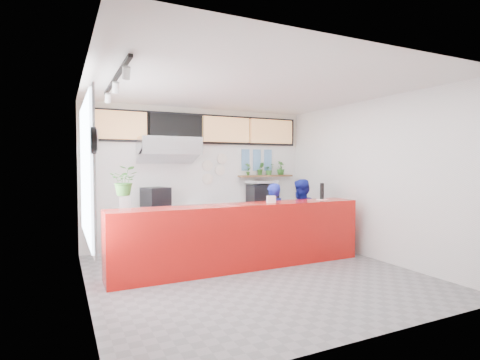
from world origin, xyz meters
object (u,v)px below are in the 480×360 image
object	(u,v)px
service_counter	(242,236)
staff_center	(273,220)
staff_right	(301,216)
panini_oven	(156,198)
espresso_machine	(262,193)
pepper_mill	(322,191)

from	to	relation	value
service_counter	staff_center	xyz separation A→B (m)	(0.87, 0.46, 0.16)
service_counter	staff_right	size ratio (longest dim) A/B	3.04
panini_oven	service_counter	bearing A→B (deg)	-78.38
panini_oven	espresso_machine	distance (m)	2.47
espresso_machine	staff_center	distance (m)	1.50
staff_center	staff_right	world-z (taller)	staff_right
panini_oven	staff_right	bearing A→B (deg)	-45.34
espresso_machine	staff_right	xyz separation A→B (m)	(0.16, -1.29, -0.37)
staff_right	pepper_mill	bearing A→B (deg)	76.28
espresso_machine	staff_right	world-z (taller)	staff_right
espresso_machine	staff_right	distance (m)	1.35
staff_right	panini_oven	bearing A→B (deg)	-54.66
panini_oven	staff_right	distance (m)	2.95
service_counter	pepper_mill	size ratio (longest dim) A/B	14.57
staff_center	staff_right	distance (m)	0.68
service_counter	espresso_machine	world-z (taller)	espresso_machine
panini_oven	espresso_machine	size ratio (longest dim) A/B	0.72
service_counter	panini_oven	xyz separation A→B (m)	(-1.07, 1.80, 0.56)
staff_right	pepper_mill	distance (m)	0.74
pepper_mill	espresso_machine	bearing A→B (deg)	99.13
service_counter	espresso_machine	size ratio (longest dim) A/B	7.06
service_counter	panini_oven	world-z (taller)	panini_oven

